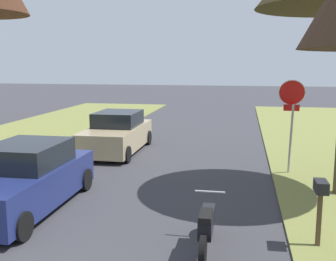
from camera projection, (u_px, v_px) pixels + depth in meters
stop_sign_far at (292, 106)px, 12.53m from camera, size 0.82×0.68×2.92m
parked_sedan_navy at (25, 179)px, 9.71m from camera, size 1.95×4.41×1.57m
parked_sedan_tan at (117, 134)px, 15.96m from camera, size 1.95×4.41×1.57m
parked_motorcycle at (207, 227)px, 7.51m from camera, size 0.60×2.05×0.97m
curbside_mailbox at (321, 194)px, 7.56m from camera, size 0.22×0.44×1.27m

